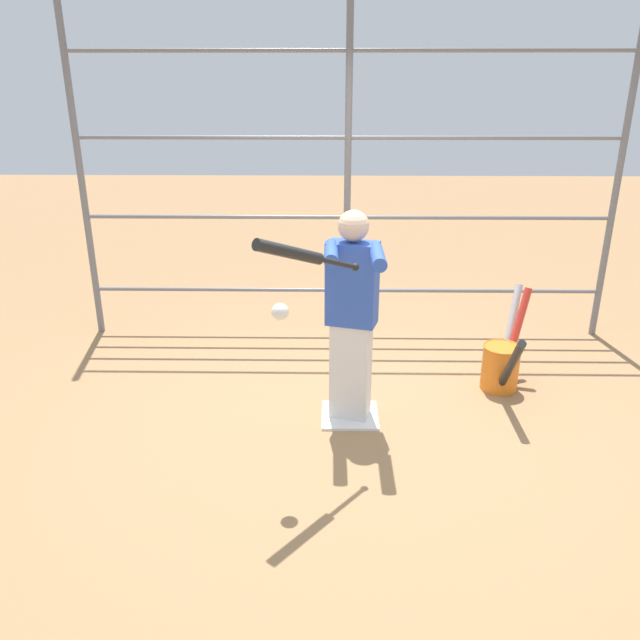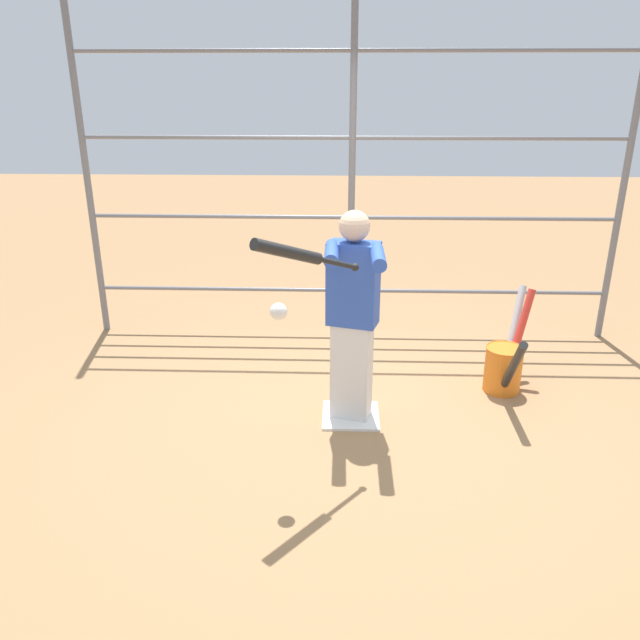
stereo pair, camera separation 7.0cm
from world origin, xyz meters
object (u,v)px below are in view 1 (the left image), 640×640
at_px(batter, 352,312).
at_px(softball_in_flight, 280,312).
at_px(bat_bucket, 503,362).
at_px(baseball_bat_swinging, 299,254).

bearing_deg(batter, softball_in_flight, 60.68).
distance_m(batter, bat_bucket, 1.41).
xyz_separation_m(softball_in_flight, bat_bucket, (-1.60, -1.22, -0.86)).
distance_m(batter, baseball_bat_swinging, 0.97).
bearing_deg(batter, baseball_bat_swinging, 65.99).
relative_size(baseball_bat_swinging, softball_in_flight, 6.06).
bearing_deg(bat_bucket, softball_in_flight, 37.27).
distance_m(batter, softball_in_flight, 0.90).
bearing_deg(bat_bucket, baseball_bat_swinging, 38.23).
relative_size(batter, baseball_bat_swinging, 2.56).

